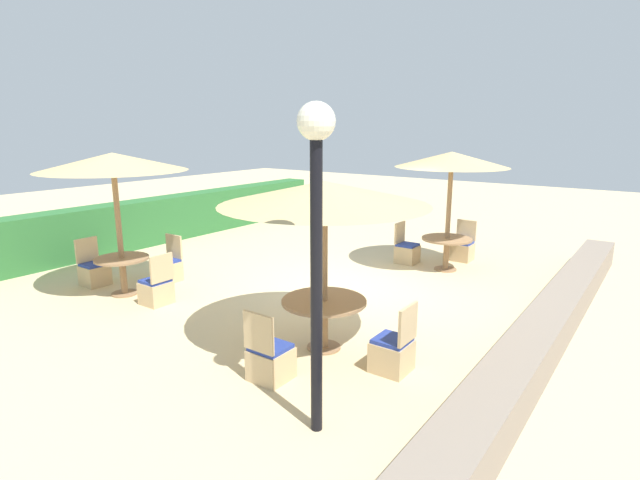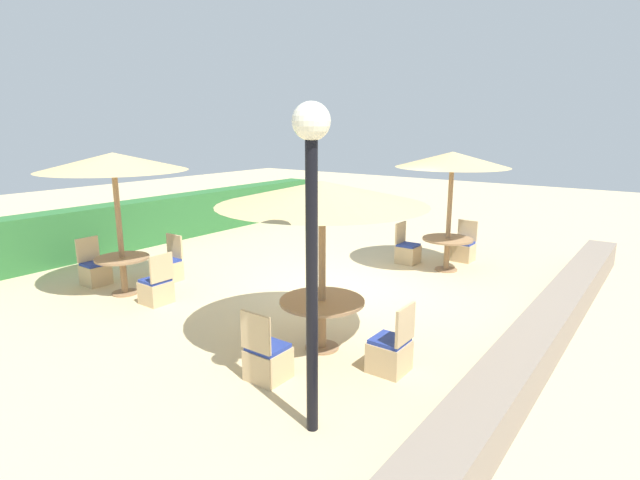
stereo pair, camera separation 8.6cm
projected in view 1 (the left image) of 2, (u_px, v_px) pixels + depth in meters
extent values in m
plane|color=#D1BA8C|center=(345.00, 289.00, 9.66)|extent=(40.00, 40.00, 0.00)
cube|color=#2D6B33|center=(144.00, 223.00, 13.13)|extent=(13.00, 0.70, 1.19)
cube|color=gray|center=(553.00, 319.00, 7.49)|extent=(10.00, 0.56, 0.53)
cylinder|color=black|center=(316.00, 293.00, 4.89)|extent=(0.12, 0.12, 3.00)
sphere|color=silver|center=(316.00, 121.00, 4.52)|extent=(0.36, 0.36, 0.36)
cylinder|color=#93704C|center=(324.00, 271.00, 6.85)|extent=(0.10, 0.10, 2.31)
cone|color=tan|center=(324.00, 193.00, 6.61)|extent=(2.85, 2.85, 0.32)
cylinder|color=#93704C|center=(324.00, 347.00, 7.11)|extent=(0.48, 0.48, 0.03)
cylinder|color=#93704C|center=(324.00, 326.00, 7.04)|extent=(0.12, 0.12, 0.69)
cylinder|color=#93704C|center=(324.00, 301.00, 6.95)|extent=(1.19, 1.19, 0.04)
cube|color=tan|center=(392.00, 356.00, 6.42)|extent=(0.46, 0.46, 0.40)
cube|color=#233893|center=(392.00, 340.00, 6.37)|extent=(0.42, 0.42, 0.05)
cube|color=tan|center=(408.00, 324.00, 6.19)|extent=(0.46, 0.04, 0.48)
cube|color=tan|center=(271.00, 364.00, 6.22)|extent=(0.46, 0.46, 0.40)
cube|color=#233893|center=(271.00, 347.00, 6.17)|extent=(0.42, 0.42, 0.05)
cube|color=tan|center=(258.00, 333.00, 5.94)|extent=(0.04, 0.46, 0.48)
cylinder|color=#93704C|center=(119.00, 228.00, 9.10)|extent=(0.10, 0.10, 2.55)
cone|color=tan|center=(113.00, 162.00, 8.83)|extent=(2.60, 2.60, 0.32)
cylinder|color=#93704C|center=(125.00, 293.00, 9.38)|extent=(0.48, 0.48, 0.03)
cylinder|color=#93704C|center=(123.00, 277.00, 9.31)|extent=(0.12, 0.12, 0.67)
cylinder|color=#93704C|center=(122.00, 259.00, 9.23)|extent=(0.97, 0.97, 0.04)
cube|color=tan|center=(95.00, 275.00, 9.88)|extent=(0.46, 0.46, 0.40)
cube|color=#233893|center=(94.00, 264.00, 9.83)|extent=(0.42, 0.42, 0.05)
cube|color=tan|center=(87.00, 250.00, 9.89)|extent=(0.46, 0.04, 0.48)
cube|color=tan|center=(156.00, 293.00, 8.85)|extent=(0.46, 0.46, 0.40)
cube|color=#233893|center=(155.00, 281.00, 8.80)|extent=(0.42, 0.42, 0.05)
cube|color=tan|center=(162.00, 268.00, 8.62)|extent=(0.46, 0.04, 0.48)
cube|color=tan|center=(167.00, 272.00, 10.12)|extent=(0.46, 0.46, 0.40)
cube|color=#233893|center=(166.00, 261.00, 10.07)|extent=(0.42, 0.42, 0.05)
cube|color=tan|center=(174.00, 246.00, 10.18)|extent=(0.04, 0.46, 0.48)
cylinder|color=#93704C|center=(448.00, 214.00, 10.68)|extent=(0.10, 0.10, 2.48)
cone|color=tan|center=(452.00, 159.00, 10.42)|extent=(2.37, 2.37, 0.32)
cylinder|color=#93704C|center=(445.00, 269.00, 10.96)|extent=(0.48, 0.48, 0.03)
cylinder|color=#93704C|center=(446.00, 255.00, 10.89)|extent=(0.12, 0.12, 0.68)
cylinder|color=#93704C|center=(447.00, 239.00, 10.80)|extent=(1.08, 1.08, 0.04)
cube|color=tan|center=(462.00, 252.00, 11.69)|extent=(0.46, 0.46, 0.40)
cube|color=#233893|center=(463.00, 243.00, 11.64)|extent=(0.42, 0.42, 0.05)
cube|color=tan|center=(466.00, 230.00, 11.75)|extent=(0.04, 0.46, 0.48)
cube|color=tan|center=(407.00, 254.00, 11.48)|extent=(0.46, 0.46, 0.40)
cube|color=#233893|center=(408.00, 245.00, 11.43)|extent=(0.42, 0.42, 0.05)
cube|color=tan|center=(400.00, 232.00, 11.49)|extent=(0.46, 0.04, 0.48)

